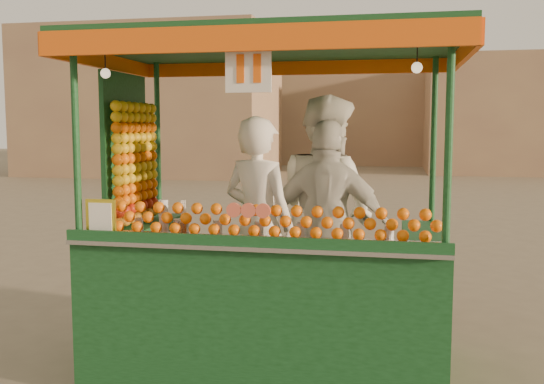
% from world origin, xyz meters
% --- Properties ---
extents(ground, '(90.00, 90.00, 0.00)m').
position_xyz_m(ground, '(0.00, 0.00, 0.00)').
color(ground, brown).
rests_on(ground, ground).
extents(building_left, '(10.00, 6.00, 6.00)m').
position_xyz_m(building_left, '(-9.00, 20.00, 3.00)').
color(building_left, '#997B57').
rests_on(building_left, ground).
extents(building_right, '(9.00, 6.00, 5.00)m').
position_xyz_m(building_right, '(7.00, 24.00, 2.50)').
color(building_right, '#997B57').
rests_on(building_right, ground).
extents(building_center, '(14.00, 7.00, 7.00)m').
position_xyz_m(building_center, '(-2.00, 30.00, 3.50)').
color(building_center, '#997B57').
rests_on(building_center, ground).
extents(juice_cart, '(2.99, 1.94, 2.71)m').
position_xyz_m(juice_cart, '(0.07, -0.04, 0.89)').
color(juice_cart, '#103B16').
rests_on(juice_cart, ground).
extents(vendor_left, '(0.76, 0.64, 1.78)m').
position_xyz_m(vendor_left, '(0.02, 0.08, 1.21)').
color(vendor_left, white).
rests_on(vendor_left, ground).
extents(vendor_middle, '(1.20, 1.20, 1.96)m').
position_xyz_m(vendor_middle, '(0.54, 0.43, 1.30)').
color(vendor_middle, silver).
rests_on(vendor_middle, ground).
extents(vendor_right, '(1.08, 0.58, 1.76)m').
position_xyz_m(vendor_right, '(0.59, 0.17, 1.19)').
color(vendor_right, beige).
rests_on(vendor_right, ground).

